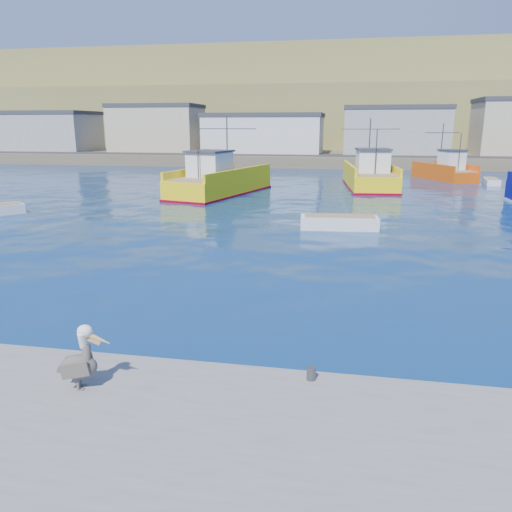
{
  "coord_description": "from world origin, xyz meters",
  "views": [
    {
      "loc": [
        3.63,
        -13.35,
        5.91
      ],
      "look_at": [
        0.49,
        3.46,
        1.41
      ],
      "focal_mm": 35.0,
      "sensor_mm": 36.0,
      "label": 1
    }
  ],
  "objects_px": {
    "trawler_yellow_a": "(219,182)",
    "pelican": "(80,361)",
    "boat_orange": "(445,170)",
    "skiff_far": "(491,182)",
    "skiff_mid": "(339,224)",
    "trawler_yellow_b": "(370,176)"
  },
  "relations": [
    {
      "from": "boat_orange",
      "to": "skiff_mid",
      "type": "relative_size",
      "value": 1.93
    },
    {
      "from": "boat_orange",
      "to": "trawler_yellow_a",
      "type": "bearing_deg",
      "value": -142.74
    },
    {
      "from": "boat_orange",
      "to": "skiff_far",
      "type": "bearing_deg",
      "value": -45.81
    },
    {
      "from": "trawler_yellow_a",
      "to": "trawler_yellow_b",
      "type": "xyz_separation_m",
      "value": [
        13.11,
        7.5,
        -0.03
      ]
    },
    {
      "from": "skiff_mid",
      "to": "skiff_far",
      "type": "xyz_separation_m",
      "value": [
        14.81,
        25.74,
        -0.06
      ]
    },
    {
      "from": "trawler_yellow_a",
      "to": "skiff_mid",
      "type": "relative_size",
      "value": 2.87
    },
    {
      "from": "boat_orange",
      "to": "skiff_far",
      "type": "relative_size",
      "value": 2.38
    },
    {
      "from": "boat_orange",
      "to": "pelican",
      "type": "xyz_separation_m",
      "value": [
        -15.81,
        -50.25,
        0.08
      ]
    },
    {
      "from": "trawler_yellow_a",
      "to": "pelican",
      "type": "xyz_separation_m",
      "value": [
        5.83,
        -33.78,
        0.0
      ]
    },
    {
      "from": "trawler_yellow_a",
      "to": "skiff_mid",
      "type": "bearing_deg",
      "value": -51.09
    },
    {
      "from": "trawler_yellow_b",
      "to": "pelican",
      "type": "distance_m",
      "value": 41.92
    },
    {
      "from": "skiff_mid",
      "to": "skiff_far",
      "type": "height_order",
      "value": "skiff_mid"
    },
    {
      "from": "skiff_far",
      "to": "pelican",
      "type": "height_order",
      "value": "pelican"
    },
    {
      "from": "skiff_far",
      "to": "pelican",
      "type": "bearing_deg",
      "value": -113.09
    },
    {
      "from": "trawler_yellow_b",
      "to": "trawler_yellow_a",
      "type": "bearing_deg",
      "value": -150.22
    },
    {
      "from": "trawler_yellow_a",
      "to": "trawler_yellow_b",
      "type": "relative_size",
      "value": 1.06
    },
    {
      "from": "skiff_far",
      "to": "pelican",
      "type": "xyz_separation_m",
      "value": [
        -19.71,
        -46.23,
        0.86
      ]
    },
    {
      "from": "trawler_yellow_b",
      "to": "boat_orange",
      "type": "xyz_separation_m",
      "value": [
        8.53,
        8.96,
        -0.05
      ]
    },
    {
      "from": "trawler_yellow_a",
      "to": "trawler_yellow_b",
      "type": "distance_m",
      "value": 15.1
    },
    {
      "from": "boat_orange",
      "to": "pelican",
      "type": "relative_size",
      "value": 6.21
    },
    {
      "from": "boat_orange",
      "to": "pelican",
      "type": "distance_m",
      "value": 52.67
    },
    {
      "from": "skiff_mid",
      "to": "pelican",
      "type": "bearing_deg",
      "value": -103.43
    }
  ]
}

